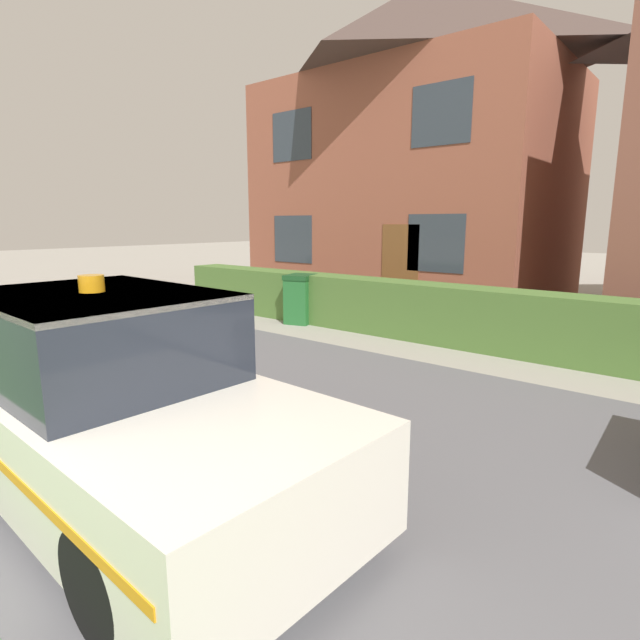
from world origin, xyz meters
TOP-DOWN VIEW (x-y plane):
  - road_strip at (0.00, 3.79)m, footprint 28.00×6.12m
  - garden_hedge at (-0.19, 8.30)m, footprint 14.17×0.75m
  - police_car at (-0.25, 1.91)m, footprint 4.38×1.88m
  - house_left at (-4.00, 13.45)m, footprint 8.35×6.15m
  - wheelie_bin at (-3.66, 8.00)m, footprint 0.72×0.80m

SIDE VIEW (x-z plane):
  - road_strip at x=0.00m, z-range 0.00..0.01m
  - garden_hedge at x=-0.19m, z-range 0.00..1.05m
  - wheelie_bin at x=-3.66m, z-range 0.00..1.05m
  - police_car at x=-0.25m, z-range -0.11..1.62m
  - house_left at x=-4.00m, z-range 0.09..8.64m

